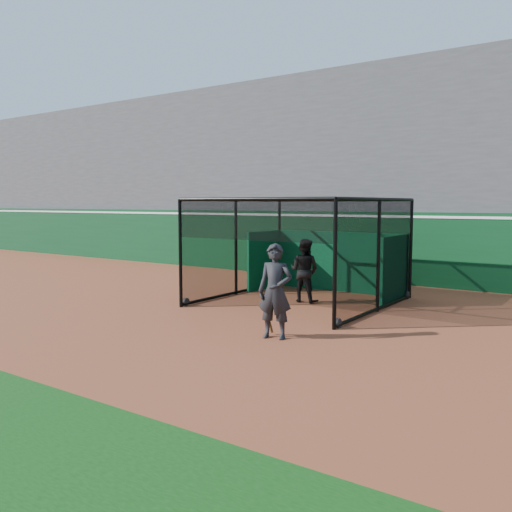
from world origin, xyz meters
The scene contains 6 objects.
ground centered at (0.00, 0.00, 0.00)m, with size 120.00×120.00×0.00m, color brown.
outfield_wall centered at (0.00, 8.50, 1.29)m, with size 50.00×0.50×2.50m.
grandstand centered at (0.00, 12.27, 4.48)m, with size 50.00×7.85×8.95m.
batting_cage centered at (0.60, 3.41, 1.45)m, with size 4.69×5.07×2.91m.
batter centered at (0.65, 3.50, 0.90)m, with size 0.88×0.68×1.80m, color black.
on_deck_player centered at (2.24, -0.50, 0.99)m, with size 0.82×0.64×1.98m.
Camera 1 is at (8.23, -9.82, 2.81)m, focal length 38.00 mm.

